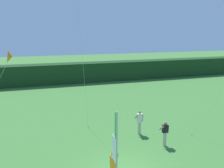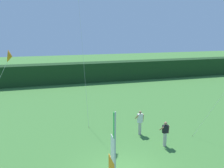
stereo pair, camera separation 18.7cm
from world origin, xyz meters
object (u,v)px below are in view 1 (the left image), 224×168
object	(u,v)px
person_mid_field	(165,133)
banner_flag	(115,159)
person_near_banner	(139,122)
kite_orange_delta_1	(10,57)

from	to	relation	value
person_mid_field	banner_flag	bearing A→B (deg)	-139.90
banner_flag	person_mid_field	bearing A→B (deg)	40.10
person_near_banner	kite_orange_delta_1	size ratio (longest dim) A/B	0.28
kite_orange_delta_1	banner_flag	bearing A→B (deg)	-42.82
person_mid_field	kite_orange_delta_1	xyz separation A→B (m)	(-8.78, -0.01, 5.15)
person_mid_field	kite_orange_delta_1	size ratio (longest dim) A/B	0.26
banner_flag	person_near_banner	distance (m)	7.12
person_near_banner	person_mid_field	distance (m)	2.26
banner_flag	person_near_banner	size ratio (longest dim) A/B	2.39
person_near_banner	kite_orange_delta_1	xyz separation A→B (m)	(-7.91, -2.09, 5.09)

